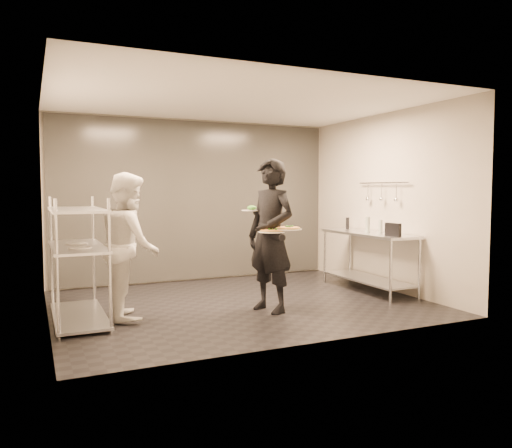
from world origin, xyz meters
name	(u,v)px	position (x,y,z in m)	size (l,w,h in m)	color
room_shell	(212,202)	(0.00, 1.18, 1.40)	(5.00, 4.00, 2.80)	black
pass_rack	(78,257)	(-2.15, 0.00, 0.77)	(0.60, 1.60, 1.50)	silver
prep_counter	(368,251)	(2.18, 0.00, 0.63)	(0.60, 1.80, 0.92)	silver
utensil_rail	(382,192)	(2.43, 0.00, 1.55)	(0.07, 1.20, 0.31)	silver
waiter	(271,236)	(0.18, -0.58, 1.00)	(0.73, 0.48, 1.99)	black
chef	(130,245)	(-1.55, -0.13, 0.90)	(0.88, 0.68, 1.80)	silver
pizza_plate_near	(272,231)	(0.11, -0.75, 1.07)	(0.33, 0.33, 0.05)	silver
pizza_plate_far	(288,228)	(0.33, -0.78, 1.10)	(0.35, 0.35, 0.05)	silver
salad_plate	(252,209)	(0.05, -0.26, 1.33)	(0.27, 0.27, 0.07)	silver
pos_monitor	(393,230)	(2.06, -0.72, 1.02)	(0.05, 0.27, 0.20)	black
bottle_green	(368,225)	(2.12, -0.05, 1.04)	(0.07, 0.07, 0.25)	gray
bottle_clear	(381,226)	(2.30, -0.14, 1.02)	(0.06, 0.06, 0.20)	gray
bottle_dark	(347,223)	(2.24, 0.67, 1.02)	(0.06, 0.06, 0.20)	black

